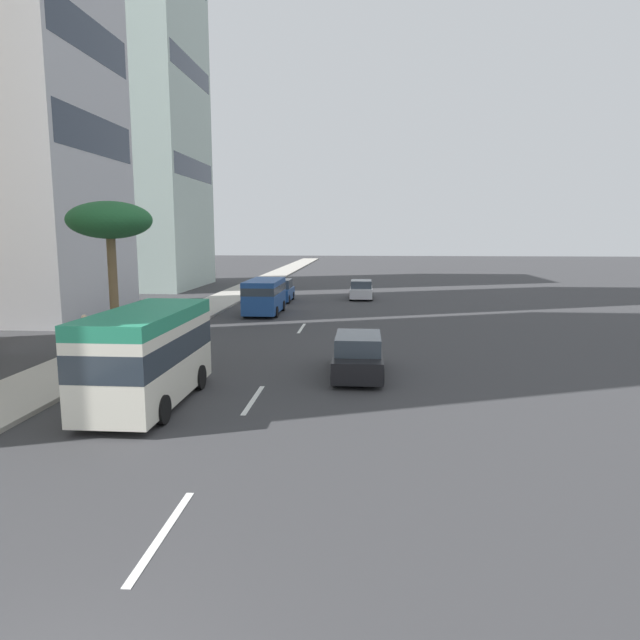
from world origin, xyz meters
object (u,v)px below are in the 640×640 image
(minibus_lead, at_px, (147,353))
(palm_tree, at_px, (110,222))
(van_fourth, at_px, (264,294))
(pedestrian_near_lamp, at_px, (157,317))
(car_second, at_px, (358,355))
(pedestrian_mid_block, at_px, (85,333))
(car_third, at_px, (280,291))
(car_fifth, at_px, (361,290))

(minibus_lead, relative_size, palm_tree, 0.95)
(van_fourth, relative_size, palm_tree, 0.78)
(pedestrian_near_lamp, bearing_deg, car_second, -35.74)
(pedestrian_mid_block, bearing_deg, car_third, 152.91)
(car_third, height_order, pedestrian_mid_block, pedestrian_mid_block)
(minibus_lead, height_order, pedestrian_near_lamp, minibus_lead)
(car_third, relative_size, pedestrian_near_lamp, 2.58)
(car_third, distance_m, van_fourth, 7.07)
(car_third, distance_m, palm_tree, 20.12)
(car_second, relative_size, pedestrian_near_lamp, 2.97)
(pedestrian_mid_block, height_order, palm_tree, palm_tree)
(minibus_lead, xyz_separation_m, pedestrian_mid_block, (6.16, 5.17, -0.52))
(car_second, relative_size, car_fifth, 1.11)
(van_fourth, distance_m, palm_tree, 13.56)
(minibus_lead, relative_size, car_fifth, 1.46)
(pedestrian_near_lamp, height_order, pedestrian_mid_block, pedestrian_mid_block)
(van_fourth, bearing_deg, car_second, 21.98)
(car_third, bearing_deg, palm_tree, -14.37)
(minibus_lead, distance_m, car_fifth, 30.13)
(pedestrian_near_lamp, height_order, palm_tree, palm_tree)
(van_fourth, xyz_separation_m, pedestrian_near_lamp, (-8.56, 4.12, -0.28))
(car_third, bearing_deg, pedestrian_mid_block, -13.91)
(minibus_lead, height_order, van_fourth, minibus_lead)
(pedestrian_near_lamp, relative_size, palm_tree, 0.24)
(car_fifth, bearing_deg, car_second, -179.81)
(car_second, height_order, car_fifth, car_second)
(van_fourth, height_order, palm_tree, palm_tree)
(minibus_lead, height_order, car_fifth, minibus_lead)
(minibus_lead, bearing_deg, palm_tree, -149.99)
(pedestrian_near_lamp, xyz_separation_m, pedestrian_mid_block, (-5.42, 1.13, 0.09))
(car_second, xyz_separation_m, car_fifth, (25.17, 0.08, -0.02))
(palm_tree, bearing_deg, car_third, -14.37)
(pedestrian_mid_block, bearing_deg, minibus_lead, 26.85)
(car_fifth, bearing_deg, minibus_lead, 167.72)
(car_third, bearing_deg, pedestrian_near_lamp, -14.65)
(pedestrian_mid_block, bearing_deg, car_second, 67.57)
(car_third, xyz_separation_m, pedestrian_mid_block, (-21.04, 5.21, 0.31))
(van_fourth, distance_m, pedestrian_near_lamp, 9.51)
(van_fourth, relative_size, pedestrian_near_lamp, 3.22)
(palm_tree, bearing_deg, van_fourth, -22.40)
(minibus_lead, height_order, car_second, minibus_lead)
(car_fifth, relative_size, palm_tree, 0.65)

